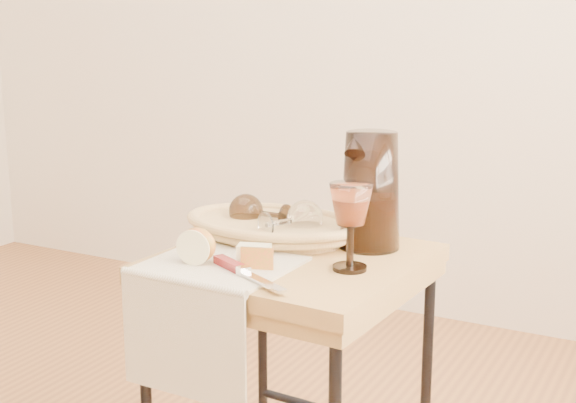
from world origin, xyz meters
The scene contains 10 objects.
side_table centered at (0.57, 0.37, 0.32)m, with size 0.51×0.51×0.65m, color brown, non-canonical shape.
tea_towel centered at (0.48, 0.24, 0.65)m, with size 0.29×0.26×0.01m, color beige.
bread_basket centered at (0.47, 0.46, 0.67)m, with size 0.37×0.25×0.05m, color #A16D44, non-canonical shape.
goblet_lying_a centered at (0.44, 0.48, 0.70)m, with size 0.13×0.08×0.08m, color #453220, non-canonical shape.
goblet_lying_b centered at (0.52, 0.44, 0.70)m, with size 0.13×0.08×0.08m, color white, non-canonical shape.
pitcher centered at (0.69, 0.50, 0.77)m, with size 0.17×0.25×0.29m, color black, non-canonical shape.
wine_goblet centered at (0.72, 0.34, 0.73)m, with size 0.09×0.09×0.18m, color white, non-canonical shape.
apple_half centered at (0.43, 0.22, 0.69)m, with size 0.08×0.04×0.07m, color red.
apple_wedge centered at (0.55, 0.25, 0.67)m, with size 0.07×0.04×0.04m, color #FBF1B5.
table_knife centered at (0.56, 0.19, 0.66)m, with size 0.23×0.02×0.02m, color silver, non-canonical shape.
Camera 1 is at (1.33, -1.08, 1.14)m, focal length 50.56 mm.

